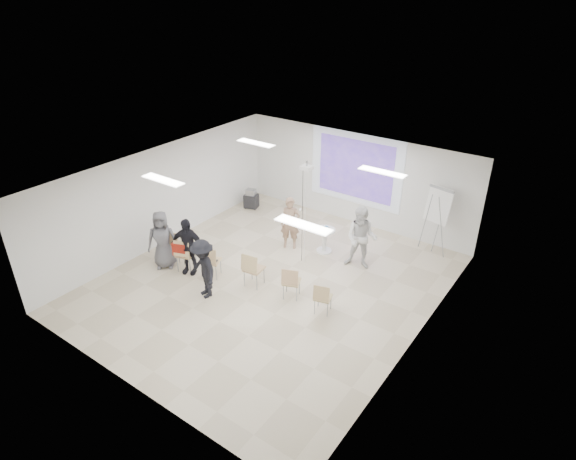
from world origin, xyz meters
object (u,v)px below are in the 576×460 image
Objects in this scene: pedestal_table at (324,239)px; chair_far_left at (174,243)px; chair_right_far at (322,296)px; audience_outer at (162,237)px; chair_right_inner at (291,281)px; flipchart_easel at (438,206)px; chair_left_mid at (184,253)px; av_cart at (251,199)px; audience_left at (187,242)px; laptop at (212,260)px; player_right at (362,235)px; player_left at (290,220)px; chair_center at (252,267)px; audience_mid at (203,265)px; chair_left_inner at (210,260)px.

chair_far_left reaches higher than pedestal_table.
audience_outer is (-4.73, -0.71, 0.44)m from chair_right_far.
chair_right_inner is 0.44× the size of flipchart_easel.
av_cart is (-1.14, 4.25, -0.26)m from chair_left_mid.
audience_left is (-3.95, -0.53, 0.43)m from chair_right_far.
laptop is 0.18× the size of audience_left.
player_right is 2.05× the size of chair_left_mid.
player_right is at bearing -31.54° from av_cart.
flipchart_easel is (5.83, 5.08, 0.57)m from audience_outer.
player_left is 1.82× the size of chair_center.
av_cart is at bearing 56.54° from audience_outer.
chair_left_mid is (-3.80, -2.99, -0.43)m from player_right.
audience_mid is (1.25, -0.53, 0.32)m from chair_left_mid.
chair_right_inner is 1.07× the size of chair_right_far.
audience_left is (0.12, 0.03, 0.35)m from chair_left_mid.
chair_left_mid is 0.52× the size of audience_outer.
chair_far_left is at bearing 143.67° from audience_left.
chair_center is 0.53× the size of audience_left.
audience_left is (-1.46, -2.74, 0.03)m from player_left.
player_left is 1.84× the size of chair_left_mid.
player_left is 3.40m from chair_far_left.
pedestal_table is 0.85× the size of chair_far_left.
chair_center is at bearing 76.57° from audience_mid.
chair_left_mid is 0.77m from audience_outer.
av_cart is at bearing 150.39° from player_right.
pedestal_table is 0.40× the size of player_right.
chair_left_inner is 0.50× the size of audience_outer.
chair_far_left is at bearing -179.38° from audience_mid.
audience_left is at bearing 169.21° from chair_right_inner.
pedestal_table is at bearing -144.77° from laptop.
chair_left_mid reaches higher than chair_right_inner.
chair_left_inner is (-2.99, -2.82, -0.45)m from player_right.
chair_far_left is 0.52× the size of audience_mid.
player_left reaches higher than chair_right_far.
chair_left_mid is 1.17× the size of chair_right_far.
flipchart_easel is at bearing 42.22° from chair_right_inner.
flipchart_easel is at bearing 1.46° from audience_outer.
player_right is at bearing 51.31° from chair_right_inner.
av_cart is (-0.46, 4.00, -0.24)m from chair_far_left.
audience_left is 7.06m from flipchart_easel.
chair_center is (-1.82, -2.50, -0.42)m from player_right.
chair_center is at bearing 166.20° from chair_right_far.
chair_center is at bearing -107.97° from player_left.
audience_mid is at bearing -47.56° from audience_left.
chair_right_far is at bearing -11.20° from chair_left_mid.
chair_left_inner is at bearing -151.99° from player_right.
audience_left is 0.80m from audience_outer.
chair_left_mid is at bearing -129.35° from pedestal_table.
chair_right_far is 4.01m from audience_left.
audience_outer is (-4.46, -3.13, -0.07)m from player_right.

